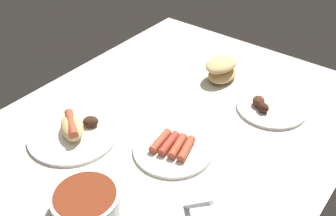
{
  "coord_description": "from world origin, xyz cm",
  "views": [
    {
      "loc": [
        -69.06,
        -53.17,
        72.3
      ],
      "look_at": [
        4.92,
        3.3,
        3.0
      ],
      "focal_mm": 43.21,
      "sensor_mm": 36.0,
      "label": 1
    }
  ],
  "objects_px": {
    "bowl_chili": "(86,201)",
    "plate_hotdog_assembled": "(74,131)",
    "plate_sausages": "(173,148)",
    "plate_grilled_meat": "(270,107)",
    "bread_stack": "(222,69)"
  },
  "relations": [
    {
      "from": "plate_grilled_meat",
      "to": "plate_sausages",
      "type": "bearing_deg",
      "value": 159.57
    },
    {
      "from": "plate_hotdog_assembled",
      "to": "plate_grilled_meat",
      "type": "xyz_separation_m",
      "value": [
        0.44,
        -0.37,
        -0.01
      ]
    },
    {
      "from": "bread_stack",
      "to": "plate_sausages",
      "type": "height_order",
      "value": "bread_stack"
    },
    {
      "from": "bowl_chili",
      "to": "plate_sausages",
      "type": "xyz_separation_m",
      "value": [
        0.27,
        -0.04,
        -0.02
      ]
    },
    {
      "from": "plate_sausages",
      "to": "plate_hotdog_assembled",
      "type": "relative_size",
      "value": 0.85
    },
    {
      "from": "bowl_chili",
      "to": "plate_sausages",
      "type": "height_order",
      "value": "bowl_chili"
    },
    {
      "from": "plate_hotdog_assembled",
      "to": "plate_grilled_meat",
      "type": "bearing_deg",
      "value": -40.44
    },
    {
      "from": "bowl_chili",
      "to": "plate_sausages",
      "type": "distance_m",
      "value": 0.27
    },
    {
      "from": "bowl_chili",
      "to": "plate_sausages",
      "type": "relative_size",
      "value": 0.73
    },
    {
      "from": "bread_stack",
      "to": "plate_grilled_meat",
      "type": "distance_m",
      "value": 0.21
    },
    {
      "from": "bowl_chili",
      "to": "plate_hotdog_assembled",
      "type": "height_order",
      "value": "plate_hotdog_assembled"
    },
    {
      "from": "plate_sausages",
      "to": "plate_grilled_meat",
      "type": "distance_m",
      "value": 0.34
    },
    {
      "from": "bread_stack",
      "to": "plate_grilled_meat",
      "type": "height_order",
      "value": "bread_stack"
    },
    {
      "from": "bread_stack",
      "to": "plate_grilled_meat",
      "type": "bearing_deg",
      "value": -106.02
    },
    {
      "from": "plate_sausages",
      "to": "plate_grilled_meat",
      "type": "bearing_deg",
      "value": -20.43
    }
  ]
}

